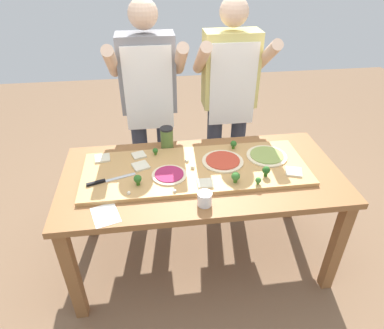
{
  "coord_description": "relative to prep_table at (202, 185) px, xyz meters",
  "views": [
    {
      "loc": [
        -0.29,
        -1.7,
        1.97
      ],
      "look_at": [
        -0.06,
        0.02,
        0.82
      ],
      "focal_mm": 31.67,
      "sensor_mm": 36.0,
      "label": 1
    }
  ],
  "objects": [
    {
      "name": "ground_plane",
      "position": [
        0.0,
        0.0,
        -0.67
      ],
      "size": [
        8.0,
        8.0,
        0.0
      ],
      "primitive_type": "plane",
      "color": "brown"
    },
    {
      "name": "prep_table",
      "position": [
        0.0,
        0.0,
        0.0
      ],
      "size": [
        1.73,
        0.83,
        0.76
      ],
      "color": "brown",
      "rests_on": "ground"
    },
    {
      "name": "cutting_board",
      "position": [
        -0.03,
        0.03,
        0.11
      ],
      "size": [
        1.39,
        0.51,
        0.02
      ],
      "primitive_type": "cube",
      "color": "tan",
      "rests_on": "prep_table"
    },
    {
      "name": "chefs_knife",
      "position": [
        -0.59,
        -0.05,
        0.13
      ],
      "size": [
        0.28,
        0.11,
        0.02
      ],
      "color": "#B7BABF",
      "rests_on": "cutting_board"
    },
    {
      "name": "pizza_whole_tomato_red",
      "position": [
        0.15,
        0.07,
        0.13
      ],
      "size": [
        0.26,
        0.26,
        0.02
      ],
      "color": "beige",
      "rests_on": "cutting_board"
    },
    {
      "name": "pizza_whole_pesto_green",
      "position": [
        0.44,
        0.09,
        0.13
      ],
      "size": [
        0.26,
        0.26,
        0.02
      ],
      "color": "beige",
      "rests_on": "cutting_board"
    },
    {
      "name": "pizza_whole_beet_magenta",
      "position": [
        -0.21,
        -0.04,
        0.13
      ],
      "size": [
        0.21,
        0.21,
        0.02
      ],
      "color": "beige",
      "rests_on": "cutting_board"
    },
    {
      "name": "pizza_slice_far_left",
      "position": [
        -0.01,
        -0.15,
        0.13
      ],
      "size": [
        0.09,
        0.09,
        0.01
      ],
      "primitive_type": "cube",
      "rotation": [
        0.0,
        0.0,
        -0.03
      ],
      "color": "beige",
      "rests_on": "cutting_board"
    },
    {
      "name": "pizza_slice_far_right",
      "position": [
        -0.37,
        0.08,
        0.13
      ],
      "size": [
        0.12,
        0.12,
        0.01
      ],
      "primitive_type": "cube",
      "rotation": [
        0.0,
        0.0,
        0.35
      ],
      "color": "beige",
      "rests_on": "cutting_board"
    },
    {
      "name": "pizza_slice_near_right",
      "position": [
        0.55,
        -0.11,
        0.13
      ],
      "size": [
        0.12,
        0.12,
        0.01
      ],
      "primitive_type": "cube",
      "rotation": [
        0.0,
        0.0,
        -0.33
      ],
      "color": "beige",
      "rests_on": "cutting_board"
    },
    {
      "name": "pizza_slice_center",
      "position": [
        -0.39,
        0.21,
        0.13
      ],
      "size": [
        0.1,
        0.1,
        0.01
      ],
      "primitive_type": "cube",
      "rotation": [
        0.0,
        0.0,
        0.32
      ],
      "color": "beige",
      "rests_on": "cutting_board"
    },
    {
      "name": "pizza_slice_near_left",
      "position": [
        -0.62,
        0.2,
        0.13
      ],
      "size": [
        0.11,
        0.11,
        0.01
      ],
      "primitive_type": "cube",
      "rotation": [
        0.0,
        0.0,
        0.12
      ],
      "color": "beige",
      "rests_on": "cutting_board"
    },
    {
      "name": "broccoli_floret_front_right",
      "position": [
        -0.28,
        0.21,
        0.15
      ],
      "size": [
        0.04,
        0.04,
        0.05
      ],
      "color": "#366618",
      "rests_on": "cutting_board"
    },
    {
      "name": "broccoli_floret_front_mid",
      "position": [
        -0.39,
        -0.11,
        0.16
      ],
      "size": [
        0.05,
        0.05,
        0.07
      ],
      "color": "#366618",
      "rests_on": "cutting_board"
    },
    {
      "name": "broccoli_floret_back_right",
      "position": [
        0.17,
        -0.16,
        0.16
      ],
      "size": [
        0.05,
        0.05,
        0.07
      ],
      "color": "#3F7220",
      "rests_on": "cutting_board"
    },
    {
      "name": "broccoli_floret_center_left",
      "position": [
        0.25,
        0.22,
        0.16
      ],
      "size": [
        0.04,
        0.04,
        0.06
      ],
      "color": "#366618",
      "rests_on": "cutting_board"
    },
    {
      "name": "broccoli_floret_back_left",
      "position": [
        0.3,
        -0.19,
        0.15
      ],
      "size": [
        0.03,
        0.03,
        0.04
      ],
      "color": "#3F7220",
      "rests_on": "cutting_board"
    },
    {
      "name": "broccoli_floret_center_right",
      "position": [
        0.37,
        -0.12,
        0.16
      ],
      "size": [
        0.05,
        0.05,
        0.07
      ],
      "color": "#2C5915",
      "rests_on": "cutting_board"
    },
    {
      "name": "cheese_crumble_a",
      "position": [
        -0.19,
        -0.2,
        0.13
      ],
      "size": [
        0.02,
        0.02,
        0.01
      ],
      "primitive_type": "cube",
      "rotation": [
        0.0,
        0.0,
        0.56
      ],
      "color": "white",
      "rests_on": "cutting_board"
    },
    {
      "name": "cheese_crumble_b",
      "position": [
        -0.06,
        0.02,
        0.13
      ],
      "size": [
        0.03,
        0.03,
        0.02
      ],
      "primitive_type": "cube",
      "rotation": [
        0.0,
        0.0,
        1.18
      ],
      "color": "silver",
      "rests_on": "cutting_board"
    },
    {
      "name": "cheese_crumble_c",
      "position": [
        -0.44,
        -0.19,
        0.13
      ],
      "size": [
        0.02,
        0.02,
        0.01
      ],
      "primitive_type": "cube",
      "rotation": [
        0.0,
        0.0,
        0.96
      ],
      "color": "white",
      "rests_on": "cutting_board"
    },
    {
      "name": "cheese_crumble_d",
      "position": [
        -0.08,
        0.1,
        0.13
      ],
      "size": [
        0.02,
        0.02,
        0.02
      ],
      "primitive_type": "cube",
      "rotation": [
        0.0,
        0.0,
        0.54
      ],
      "color": "silver",
      "rests_on": "cutting_board"
    },
    {
      "name": "flour_cup",
      "position": [
        -0.03,
        -0.3,
        0.13
      ],
      "size": [
        0.08,
        0.08,
        0.08
      ],
      "color": "white",
      "rests_on": "prep_table"
    },
    {
      "name": "sauce_jar",
      "position": [
        -0.19,
        0.33,
        0.17
      ],
      "size": [
        0.09,
        0.09,
        0.16
      ],
      "color": "#517033",
      "rests_on": "prep_table"
    },
    {
      "name": "recipe_note",
      "position": [
        -0.56,
        -0.32,
        0.1
      ],
      "size": [
        0.18,
        0.2,
        0.0
      ],
      "primitive_type": "cube",
      "rotation": [
        0.0,
        0.0,
        0.29
      ],
      "color": "white",
      "rests_on": "prep_table"
    },
    {
      "name": "cook_left",
      "position": [
        -0.29,
        0.69,
        0.33
      ],
      "size": [
        0.54,
        0.39,
        1.67
      ],
      "color": "#333847",
      "rests_on": "ground"
    },
    {
      "name": "cook_right",
      "position": [
        0.32,
        0.69,
        0.33
      ],
      "size": [
        0.54,
        0.39,
        1.67
      ],
      "color": "#333847",
      "rests_on": "ground"
    }
  ]
}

